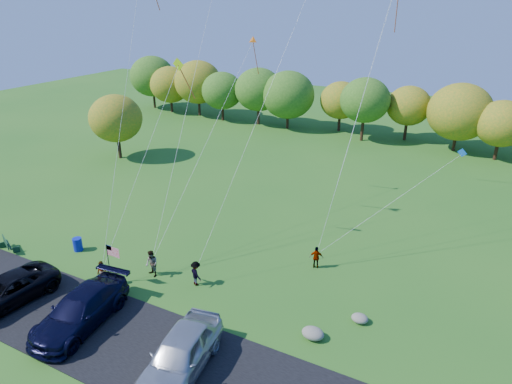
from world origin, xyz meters
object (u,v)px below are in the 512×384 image
(flyer_b, at_px, (152,264))
(park_bench, at_px, (7,244))
(minivan_dark, at_px, (6,291))
(minivan_silver, at_px, (180,354))
(flyer_d, at_px, (316,257))
(flyer_c, at_px, (196,273))
(minivan_navy, at_px, (80,310))
(flyer_a, at_px, (102,274))
(trash_barrel, at_px, (78,244))

(flyer_b, relative_size, park_bench, 1.03)
(minivan_dark, distance_m, minivan_silver, 11.97)
(flyer_b, bearing_deg, flyer_d, 53.82)
(minivan_dark, height_order, flyer_b, flyer_b)
(flyer_c, bearing_deg, flyer_d, -110.24)
(flyer_d, height_order, park_bench, flyer_d)
(minivan_dark, bearing_deg, minivan_navy, 13.19)
(park_bench, bearing_deg, minivan_dark, -10.74)
(minivan_dark, relative_size, flyer_a, 3.48)
(minivan_silver, distance_m, park_bench, 17.76)
(flyer_b, relative_size, flyer_d, 1.16)
(minivan_dark, height_order, flyer_d, minivan_dark)
(flyer_a, height_order, trash_barrel, flyer_a)
(minivan_dark, xyz_separation_m, flyer_a, (3.53, 3.87, -0.03))
(minivan_navy, bearing_deg, flyer_c, 54.41)
(minivan_navy, height_order, flyer_a, minivan_navy)
(minivan_silver, distance_m, flyer_d, 11.69)
(flyer_b, xyz_separation_m, trash_barrel, (-6.66, 0.07, -0.41))
(flyer_a, height_order, flyer_b, flyer_b)
(minivan_navy, xyz_separation_m, flyer_a, (-1.70, 3.25, -0.14))
(minivan_silver, bearing_deg, trash_barrel, 147.59)
(minivan_navy, bearing_deg, trash_barrel, 132.34)
(minivan_dark, relative_size, park_bench, 3.36)
(flyer_b, height_order, flyer_d, flyer_b)
(minivan_dark, height_order, flyer_a, minivan_dark)
(minivan_navy, height_order, trash_barrel, minivan_navy)
(minivan_navy, relative_size, trash_barrel, 6.65)
(park_bench, height_order, trash_barrel, park_bench)
(flyer_b, bearing_deg, park_bench, -147.58)
(minivan_dark, distance_m, flyer_a, 5.24)
(park_bench, bearing_deg, flyer_c, 35.60)
(minivan_dark, xyz_separation_m, minivan_silver, (11.96, 0.37, 0.19))
(flyer_d, bearing_deg, park_bench, 4.11)
(minivan_navy, xyz_separation_m, park_bench, (-10.68, 3.25, -0.45))
(flyer_c, bearing_deg, minivan_navy, 88.85)
(flyer_c, bearing_deg, park_bench, 38.84)
(flyer_b, distance_m, trash_barrel, 6.67)
(minivan_navy, bearing_deg, minivan_dark, -179.85)
(flyer_a, distance_m, flyer_b, 2.99)
(minivan_navy, height_order, park_bench, minivan_navy)
(trash_barrel, bearing_deg, flyer_a, -26.24)
(minivan_navy, xyz_separation_m, trash_barrel, (-6.37, 5.55, -0.50))
(minivan_dark, height_order, minivan_navy, minivan_navy)
(minivan_silver, height_order, flyer_a, minivan_silver)
(minivan_silver, bearing_deg, minivan_dark, 173.24)
(minivan_dark, relative_size, minivan_navy, 0.92)
(minivan_dark, distance_m, flyer_b, 8.23)
(flyer_c, xyz_separation_m, flyer_d, (5.83, 5.23, -0.04))
(minivan_navy, bearing_deg, flyer_d, 44.20)
(flyer_d, relative_size, trash_barrel, 1.62)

